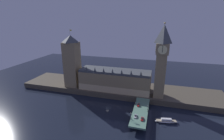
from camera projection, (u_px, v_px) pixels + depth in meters
The scene contains 16 objects.
ground_plane at pixel (107, 108), 149.42m from camera, with size 400.00×400.00×0.00m, color black.
embankment at pixel (118, 89), 184.35m from camera, with size 220.00×42.00×5.56m.
parliament_hall at pixel (115, 80), 173.65m from camera, with size 75.02×22.18×26.05m.
clock_tower at pixel (161, 60), 148.96m from camera, with size 11.70×11.81×70.55m.
victoria_tower at pixel (72, 61), 178.73m from camera, with size 15.13×15.13×62.80m.
bridge at pixel (140, 113), 135.66m from camera, with size 12.30×46.00×5.66m.
car_northbound_lead at pixel (138, 105), 142.56m from camera, with size 1.88×4.64×1.55m.
car_northbound_trail at pixel (136, 116), 126.32m from camera, with size 2.06×4.75×1.35m.
car_southbound_lead at pixel (142, 119), 122.84m from camera, with size 2.06×4.62×1.34m.
pedestrian_near_rail at pixel (131, 118), 123.39m from camera, with size 0.38×0.38×1.58m.
pedestrian_mid_walk at pixel (147, 109), 135.66m from camera, with size 0.38×0.38×1.57m.
pedestrian_far_rail at pixel (136, 104), 144.53m from camera, with size 0.38×0.38×1.58m.
street_lamp_near at pixel (131, 115), 122.01m from camera, with size 1.34×0.60×5.89m.
street_lamp_mid at pixel (148, 108), 132.45m from camera, with size 1.34×0.60×5.92m.
street_lamp_far at pixel (136, 98), 148.92m from camera, with size 1.34×0.60×6.32m.
boat_downstream at pixel (166, 121), 128.60m from camera, with size 18.17×7.12×3.49m.
Camera 1 is at (40.41, -125.62, 78.62)m, focal length 26.00 mm.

